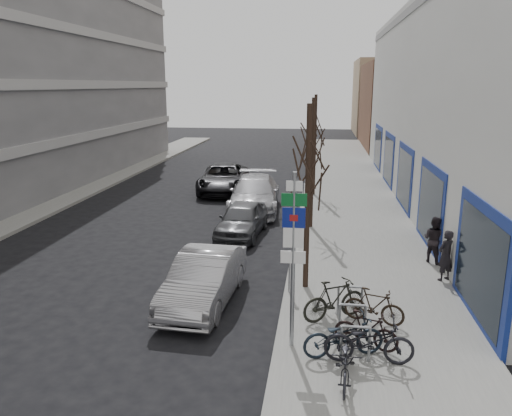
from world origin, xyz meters
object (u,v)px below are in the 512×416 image
(highway_sign_pole, at_px, (293,250))
(bike_far_curb, at_px, (369,338))
(bike_near_right, at_px, (366,330))
(tree_mid, at_px, (313,133))
(meter_front, at_px, (290,267))
(meter_back, at_px, (304,189))
(pedestrian_far, at_px, (434,239))
(bike_far_inner, at_px, (374,306))
(bike_mid_inner, at_px, (334,299))
(parked_car_front, at_px, (204,279))
(bike_rack, at_px, (352,316))
(tree_near, at_px, (309,154))
(parked_car_mid, at_px, (242,219))
(meter_mid, at_px, (299,218))
(bike_mid_curb, at_px, (344,333))
(bike_near_left, at_px, (346,360))
(pedestrian_near, at_px, (446,255))
(tree_far, at_px, (315,121))
(parked_car_back, at_px, (255,194))
(lane_car, at_px, (224,178))

(highway_sign_pole, distance_m, bike_far_curb, 2.47)
(bike_near_right, bearing_deg, tree_mid, 27.52)
(meter_front, distance_m, meter_back, 11.00)
(pedestrian_far, bearing_deg, bike_far_inner, 107.36)
(bike_mid_inner, bearing_deg, parked_car_front, 46.11)
(meter_front, height_order, meter_back, same)
(bike_rack, bearing_deg, bike_far_curb, -75.98)
(tree_near, xyz_separation_m, parked_car_mid, (-2.76, 5.34, -3.42))
(highway_sign_pole, height_order, meter_mid, highway_sign_pole)
(bike_mid_curb, bearing_deg, meter_mid, -7.95)
(parked_car_mid, bearing_deg, bike_near_left, -65.46)
(bike_rack, distance_m, bike_mid_curb, 0.98)
(tree_mid, xyz_separation_m, pedestrian_near, (4.20, -5.45, -3.16))
(bike_mid_inner, distance_m, parked_car_front, 3.69)
(meter_mid, height_order, bike_far_curb, meter_mid)
(bike_far_curb, xyz_separation_m, parked_car_mid, (-4.24, 9.38, -0.05))
(bike_far_curb, xyz_separation_m, parked_car_front, (-4.29, 2.84, -0.02))
(bike_mid_curb, relative_size, parked_car_mid, 0.45)
(meter_mid, height_order, meter_back, same)
(bike_mid_curb, bearing_deg, pedestrian_near, -50.54)
(tree_near, relative_size, tree_far, 1.00)
(meter_back, bearing_deg, meter_front, -90.00)
(bike_far_inner, relative_size, parked_car_mid, 0.38)
(bike_rack, relative_size, bike_far_curb, 1.17)
(bike_rack, distance_m, bike_near_right, 0.60)
(pedestrian_near, bearing_deg, parked_car_mid, -68.97)
(tree_mid, xyz_separation_m, bike_far_curb, (1.49, -10.55, -3.37))
(meter_back, height_order, bike_near_left, meter_back)
(bike_mid_inner, xyz_separation_m, bike_far_inner, (0.99, -0.08, -0.08))
(parked_car_mid, height_order, pedestrian_near, pedestrian_near)
(highway_sign_pole, height_order, parked_car_back, highway_sign_pole)
(bike_mid_curb, bearing_deg, bike_near_left, 163.83)
(meter_front, bearing_deg, bike_rack, -55.49)
(bike_far_inner, bearing_deg, tree_near, 57.32)
(tree_mid, xyz_separation_m, bike_near_left, (0.97, -11.35, -3.46))
(meter_front, distance_m, pedestrian_far, 5.63)
(lane_car, bearing_deg, bike_far_inner, -70.86)
(bike_mid_inner, distance_m, lane_car, 16.84)
(meter_front, distance_m, bike_near_left, 4.59)
(pedestrian_near, bearing_deg, bike_far_inner, 15.50)
(parked_car_back, bearing_deg, bike_far_inner, -72.21)
(meter_mid, xyz_separation_m, parked_car_front, (-2.35, -6.20, -0.19))
(bike_rack, distance_m, lane_car, 17.77)
(bike_near_left, bearing_deg, bike_rack, 86.78)
(parked_car_back, distance_m, pedestrian_far, 9.81)
(meter_mid, xyz_separation_m, bike_far_inner, (2.23, -7.14, -0.30))
(tree_far, height_order, parked_car_front, tree_far)
(pedestrian_far, bearing_deg, meter_mid, 17.43)
(pedestrian_near, bearing_deg, bike_mid_inner, 5.08)
(bike_mid_curb, xyz_separation_m, bike_far_curb, (0.53, -0.20, 0.03))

